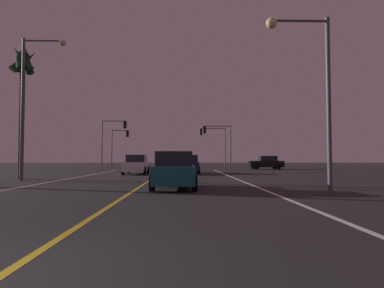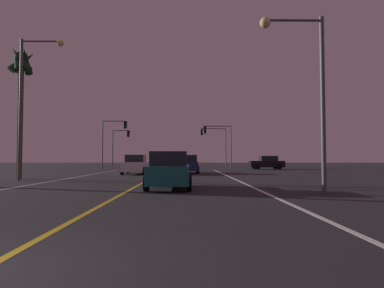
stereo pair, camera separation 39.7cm
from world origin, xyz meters
The scene contains 14 objects.
lane_edge_right centered at (5.70, 15.12, 0.00)m, with size 0.16×42.24×0.01m, color silver.
lane_edge_left centered at (-5.70, 15.12, 0.00)m, with size 0.16×42.24×0.01m, color silver.
lane_center_divider centered at (0.00, 15.12, 0.00)m, with size 0.16×42.24×0.01m, color gold.
car_ahead_far centered at (2.58, 27.61, 0.82)m, with size 2.02×4.30×1.70m.
car_crossing_side centered at (12.62, 38.63, 0.82)m, with size 4.30×2.02×1.70m.
car_lead_same_lane centered at (1.72, 11.66, 0.82)m, with size 2.02×4.30×1.70m.
car_oncoming centered at (-2.06, 25.78, 0.82)m, with size 2.02×4.30×1.70m.
traffic_light_near_right centered at (6.14, 36.74, 4.00)m, with size 3.47×0.36×5.35m.
traffic_light_near_left centered at (-6.42, 36.74, 4.38)m, with size 3.07×0.36×5.95m.
traffic_light_far_right centered at (6.09, 42.24, 4.14)m, with size 3.62×0.36×5.54m.
traffic_light_far_left centered at (-6.67, 42.24, 3.89)m, with size 2.44×0.36×5.28m.
street_lamp_right_near centered at (7.26, 9.27, 4.58)m, with size 2.56×0.44×7.04m.
street_lamp_left_mid centered at (-7.31, 17.09, 5.62)m, with size 2.73×0.44×8.92m.
palm_tree_left_mid centered at (-8.75, 18.78, 7.18)m, with size 1.92×2.12×9.00m.
Camera 1 is at (2.18, -3.76, 1.40)m, focal length 31.25 mm.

